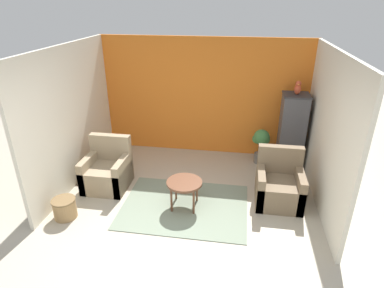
% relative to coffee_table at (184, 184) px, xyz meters
% --- Properties ---
extents(ground_plane, '(20.00, 20.00, 0.00)m').
position_rel_coffee_table_xyz_m(ground_plane, '(0.03, -0.95, -0.43)').
color(ground_plane, '#B2A893').
rests_on(ground_plane, ground).
extents(wall_back_accent, '(4.42, 0.06, 2.49)m').
position_rel_coffee_table_xyz_m(wall_back_accent, '(0.03, 2.22, 0.82)').
color(wall_back_accent, orange).
rests_on(wall_back_accent, ground_plane).
extents(wall_left, '(0.06, 3.15, 2.49)m').
position_rel_coffee_table_xyz_m(wall_left, '(-2.15, 0.62, 0.82)').
color(wall_left, silver).
rests_on(wall_left, ground_plane).
extents(wall_right, '(0.06, 3.15, 2.49)m').
position_rel_coffee_table_xyz_m(wall_right, '(2.21, 0.62, 0.82)').
color(wall_right, silver).
rests_on(wall_right, ground_plane).
extents(area_rug, '(2.07, 1.56, 0.01)m').
position_rel_coffee_table_xyz_m(area_rug, '(0.00, 0.00, -0.42)').
color(area_rug, gray).
rests_on(area_rug, ground_plane).
extents(coffee_table, '(0.58, 0.58, 0.48)m').
position_rel_coffee_table_xyz_m(coffee_table, '(0.00, 0.00, 0.00)').
color(coffee_table, brown).
rests_on(coffee_table, ground_plane).
extents(armchair_left, '(0.75, 0.75, 0.92)m').
position_rel_coffee_table_xyz_m(armchair_left, '(-1.50, 0.42, -0.13)').
color(armchair_left, '#9E896B').
rests_on(armchair_left, ground_plane).
extents(armchair_right, '(0.75, 0.75, 0.92)m').
position_rel_coffee_table_xyz_m(armchair_right, '(1.54, 0.40, -0.13)').
color(armchair_right, '#7A664C').
rests_on(armchair_right, ground_plane).
extents(birdcage, '(0.50, 0.50, 1.52)m').
position_rel_coffee_table_xyz_m(birdcage, '(1.85, 1.75, 0.34)').
color(birdcage, '#353539').
rests_on(birdcage, ground_plane).
extents(parrot, '(0.12, 0.22, 0.27)m').
position_rel_coffee_table_xyz_m(parrot, '(1.85, 1.76, 1.21)').
color(parrot, '#D14C2D').
rests_on(parrot, birdcage).
extents(potted_plant, '(0.36, 0.32, 0.74)m').
position_rel_coffee_table_xyz_m(potted_plant, '(1.28, 1.80, 0.04)').
color(potted_plant, '#66605B').
rests_on(potted_plant, ground_plane).
extents(wicker_basket, '(0.37, 0.37, 0.33)m').
position_rel_coffee_table_xyz_m(wicker_basket, '(-1.82, -0.57, -0.25)').
color(wicker_basket, '#A37F51').
rests_on(wicker_basket, ground_plane).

